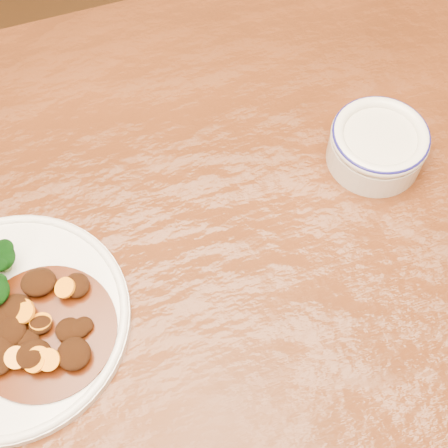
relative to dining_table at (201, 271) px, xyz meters
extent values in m
plane|color=#4B2A12|center=(0.00, 0.00, -0.67)|extent=(4.00, 4.00, 0.00)
cube|color=#56260F|center=(0.00, 0.00, 0.06)|extent=(1.59, 1.07, 0.04)
cylinder|color=#38230E|center=(0.64, 0.47, -0.32)|extent=(0.06, 0.06, 0.71)
cylinder|color=white|center=(-0.23, -0.06, 0.09)|extent=(0.28, 0.28, 0.01)
torus|color=white|center=(-0.23, -0.06, 0.09)|extent=(0.27, 0.27, 0.01)
cylinder|color=#759A50|center=(-0.23, 0.01, 0.10)|extent=(0.01, 0.01, 0.02)
ellipsoid|color=black|center=(-0.23, 0.01, 0.12)|extent=(0.04, 0.04, 0.03)
cylinder|color=#471B07|center=(-0.19, -0.08, 0.09)|extent=(0.16, 0.16, 0.00)
ellipsoid|color=black|center=(-0.20, -0.11, 0.11)|extent=(0.04, 0.03, 0.02)
ellipsoid|color=black|center=(-0.22, -0.05, 0.10)|extent=(0.04, 0.04, 0.02)
ellipsoid|color=black|center=(-0.22, -0.08, 0.11)|extent=(0.03, 0.04, 0.02)
ellipsoid|color=black|center=(-0.15, -0.04, 0.10)|extent=(0.03, 0.03, 0.01)
ellipsoid|color=black|center=(-0.15, -0.09, 0.10)|extent=(0.03, 0.02, 0.01)
ellipsoid|color=black|center=(-0.20, -0.10, 0.10)|extent=(0.02, 0.02, 0.01)
ellipsoid|color=black|center=(-0.21, -0.11, 0.10)|extent=(0.03, 0.03, 0.01)
ellipsoid|color=black|center=(-0.19, -0.02, 0.11)|extent=(0.04, 0.04, 0.02)
ellipsoid|color=black|center=(-0.19, -0.08, 0.10)|extent=(0.03, 0.02, 0.01)
ellipsoid|color=black|center=(-0.16, -0.12, 0.11)|extent=(0.04, 0.04, 0.02)
ellipsoid|color=black|center=(-0.21, -0.09, 0.10)|extent=(0.03, 0.03, 0.01)
ellipsoid|color=black|center=(-0.16, -0.09, 0.10)|extent=(0.03, 0.03, 0.01)
ellipsoid|color=black|center=(-0.19, -0.03, 0.11)|extent=(0.02, 0.02, 0.01)
ellipsoid|color=black|center=(-0.15, -0.09, 0.10)|extent=(0.02, 0.02, 0.01)
cylinder|color=orange|center=(-0.18, -0.12, 0.11)|extent=(0.03, 0.03, 0.01)
cylinder|color=orange|center=(-0.21, -0.05, 0.10)|extent=(0.03, 0.03, 0.02)
cylinder|color=orange|center=(-0.19, -0.07, 0.11)|extent=(0.03, 0.03, 0.01)
cylinder|color=orange|center=(-0.22, -0.11, 0.11)|extent=(0.03, 0.03, 0.01)
cylinder|color=orange|center=(-0.21, -0.06, 0.11)|extent=(0.03, 0.03, 0.01)
cylinder|color=orange|center=(-0.16, -0.04, 0.11)|extent=(0.03, 0.03, 0.01)
cylinder|color=orange|center=(-0.20, -0.12, 0.11)|extent=(0.03, 0.03, 0.01)
cylinder|color=orange|center=(-0.19, -0.12, 0.11)|extent=(0.03, 0.03, 0.01)
cylinder|color=silver|center=(0.25, 0.07, 0.10)|extent=(0.12, 0.12, 0.04)
cylinder|color=beige|center=(0.25, 0.07, 0.12)|extent=(0.10, 0.10, 0.01)
torus|color=silver|center=(0.25, 0.07, 0.13)|extent=(0.13, 0.13, 0.02)
torus|color=navy|center=(0.25, 0.07, 0.13)|extent=(0.12, 0.12, 0.01)
camera|label=1|loc=(-0.05, -0.36, 0.76)|focal=50.00mm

